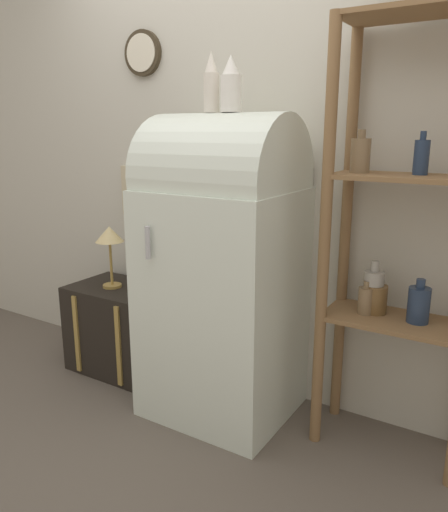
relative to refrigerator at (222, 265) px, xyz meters
name	(u,v)px	position (x,y,z in m)	size (l,w,h in m)	color
ground_plane	(196,429)	(0.00, -0.24, -0.78)	(12.00, 12.00, 0.00)	#60564C
wall_back	(255,144)	(0.00, 0.33, 0.57)	(7.00, 0.09, 2.70)	beige
refrigerator	(222,265)	(0.00, 0.00, 0.00)	(0.70, 0.64, 1.50)	silver
suitcase_trunk	(123,328)	(-0.75, 0.06, -0.52)	(0.60, 0.42, 0.52)	black
shelf_unit	(401,231)	(0.81, 0.13, 0.24)	(0.64, 0.32, 1.87)	olive
vase_left	(211,84)	(-0.06, 0.01, 0.85)	(0.07, 0.07, 0.27)	silver
vase_center	(231,86)	(0.05, 0.00, 0.84)	(0.09, 0.09, 0.24)	white
desk_lamp	(110,239)	(-0.79, 0.04, 0.03)	(0.16, 0.16, 0.36)	#AD8942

